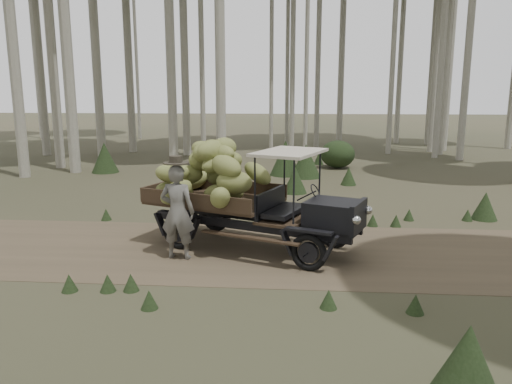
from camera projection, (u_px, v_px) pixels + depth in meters
ground at (302, 252)px, 10.26m from camera, size 120.00×120.00×0.00m
dirt_track at (302, 252)px, 10.26m from camera, size 70.00×4.00×0.01m
banana_truck at (228, 181)px, 10.48m from camera, size 4.77×3.13×2.35m
farmer at (178, 211)px, 9.71m from camera, size 0.73×0.56×2.04m
undergrowth at (330, 203)px, 12.33m from camera, size 24.75×24.36×1.35m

